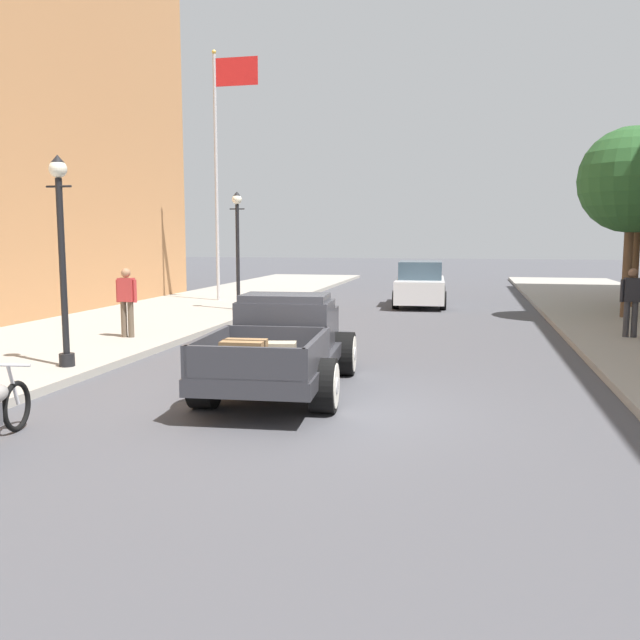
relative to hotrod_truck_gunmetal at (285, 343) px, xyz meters
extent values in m
plane|color=#47474C|center=(0.89, -1.33, -0.75)|extent=(140.00, 140.00, 0.00)
cube|color=#333338|center=(0.02, -0.24, -0.21)|extent=(2.10, 5.01, 0.24)
cube|color=#333338|center=(-0.01, 0.11, 0.31)|extent=(1.63, 1.21, 0.80)
cube|color=#333338|center=(0.00, 0.06, 0.77)|extent=(1.50, 1.03, 0.12)
cube|color=#3D4C5B|center=(-0.05, 0.67, 0.47)|extent=(1.33, 0.13, 0.44)
cube|color=#333338|center=(-0.10, 1.40, 0.17)|extent=(1.42, 1.59, 0.52)
cube|color=silver|center=(-0.15, 2.20, 0.15)|extent=(0.69, 0.15, 0.47)
cube|color=#333338|center=(0.12, -1.64, -0.07)|extent=(1.83, 2.21, 0.04)
cube|color=#333338|center=(-0.69, -1.70, 0.15)|extent=(0.23, 2.10, 0.44)
cube|color=#333338|center=(0.92, -1.58, 0.15)|extent=(0.23, 2.10, 0.44)
cube|color=#333338|center=(0.19, -2.65, 0.15)|extent=(1.62, 0.19, 0.44)
cube|color=#333338|center=(0.05, -0.63, 0.15)|extent=(1.62, 0.19, 0.44)
cylinder|color=black|center=(-0.97, 1.04, -0.35)|extent=(0.42, 0.82, 0.80)
cylinder|color=silver|center=(-1.16, 1.03, -0.35)|extent=(0.06, 0.66, 0.66)
cylinder|color=silver|center=(-1.17, 1.02, -0.35)|extent=(0.04, 0.24, 0.24)
cylinder|color=black|center=(0.82, 1.16, -0.35)|extent=(0.42, 0.82, 0.80)
cylinder|color=silver|center=(1.00, 1.18, -0.35)|extent=(0.06, 0.66, 0.66)
cylinder|color=silver|center=(1.01, 1.18, -0.35)|extent=(0.04, 0.24, 0.24)
cylinder|color=black|center=(-0.78, -1.65, -0.35)|extent=(0.42, 0.82, 0.80)
cylinder|color=silver|center=(-0.97, -1.66, -0.35)|extent=(0.06, 0.66, 0.66)
cylinder|color=silver|center=(-0.98, -1.66, -0.35)|extent=(0.04, 0.24, 0.24)
cylinder|color=black|center=(1.01, -1.52, -0.35)|extent=(0.42, 0.82, 0.80)
cylinder|color=silver|center=(1.19, -1.51, -0.35)|extent=(0.06, 0.66, 0.66)
cylinder|color=silver|center=(1.20, -1.51, -0.35)|extent=(0.04, 0.24, 0.24)
cube|color=olive|center=(-0.04, -2.00, 0.15)|extent=(0.63, 0.48, 0.40)
cube|color=#3D2D1E|center=(-0.04, -2.00, 0.15)|extent=(0.62, 0.09, 0.42)
cube|color=gray|center=(0.32, -1.33, 0.09)|extent=(0.49, 0.40, 0.28)
torus|color=black|center=(-2.73, -3.31, -0.42)|extent=(0.17, 0.67, 0.67)
cylinder|color=silver|center=(-2.72, -3.37, -0.12)|extent=(0.09, 0.26, 0.58)
cylinder|color=silver|center=(-2.70, -3.49, 0.16)|extent=(0.62, 0.13, 0.04)
cube|color=silver|center=(1.30, 14.05, -0.14)|extent=(1.93, 4.38, 0.80)
cube|color=#384C5B|center=(1.30, 13.90, 0.58)|extent=(1.62, 2.07, 0.64)
cylinder|color=black|center=(0.41, 15.30, -0.42)|extent=(0.25, 0.67, 0.66)
cylinder|color=black|center=(2.06, 15.38, -0.42)|extent=(0.25, 0.67, 0.66)
cylinder|color=black|center=(0.54, 12.72, -0.42)|extent=(0.25, 0.67, 0.66)
cylinder|color=black|center=(2.18, 12.80, -0.42)|extent=(0.25, 0.67, 0.66)
cylinder|color=brown|center=(-5.01, 3.67, -0.17)|extent=(0.14, 0.14, 0.86)
cylinder|color=brown|center=(-4.83, 3.67, -0.17)|extent=(0.14, 0.14, 0.86)
cube|color=#B23333|center=(-4.92, 3.67, 0.54)|extent=(0.36, 0.22, 0.56)
cylinder|color=#B23333|center=(-5.14, 3.67, 0.51)|extent=(0.09, 0.09, 0.54)
cylinder|color=#B23333|center=(-4.70, 3.67, 0.51)|extent=(0.09, 0.09, 0.54)
sphere|color=#9E7051|center=(-4.92, 3.67, 0.94)|extent=(0.22, 0.22, 0.22)
cylinder|color=#333338|center=(6.75, 6.29, -0.17)|extent=(0.14, 0.14, 0.86)
cylinder|color=#333338|center=(6.93, 6.29, -0.17)|extent=(0.14, 0.14, 0.86)
cube|color=#232328|center=(6.84, 6.29, 0.54)|extent=(0.36, 0.22, 0.56)
cylinder|color=#232328|center=(6.62, 6.29, 0.51)|extent=(0.09, 0.09, 0.54)
sphere|color=brown|center=(6.84, 6.29, 0.94)|extent=(0.22, 0.22, 0.22)
cylinder|color=black|center=(-4.23, 0.11, -0.48)|extent=(0.28, 0.28, 0.24)
cylinder|color=black|center=(-4.23, 0.11, 1.24)|extent=(0.12, 0.12, 3.20)
cylinder|color=black|center=(-4.23, 0.11, 2.69)|extent=(0.50, 0.04, 0.04)
sphere|color=silver|center=(-4.23, 0.11, 3.00)|extent=(0.32, 0.32, 0.32)
cone|color=black|center=(-4.23, 0.11, 3.18)|extent=(0.24, 0.24, 0.14)
cylinder|color=black|center=(-4.39, 10.09, -0.48)|extent=(0.28, 0.28, 0.24)
cylinder|color=black|center=(-4.39, 10.09, 1.24)|extent=(0.12, 0.12, 3.20)
cylinder|color=black|center=(-4.39, 10.09, 2.69)|extent=(0.50, 0.04, 0.04)
sphere|color=silver|center=(-4.39, 10.09, 3.00)|extent=(0.32, 0.32, 0.32)
cone|color=black|center=(-4.39, 10.09, 3.18)|extent=(0.24, 0.24, 0.14)
cylinder|color=#B2B2B7|center=(-6.25, 13.10, 3.90)|extent=(0.12, 0.12, 9.00)
sphere|color=gold|center=(-6.25, 13.10, 8.48)|extent=(0.16, 0.16, 0.16)
cube|color=red|center=(-5.39, 13.10, 7.75)|extent=(1.60, 0.03, 1.00)
cylinder|color=brown|center=(7.62, 10.58, 0.84)|extent=(0.26, 0.26, 2.89)
sphere|color=#285628|center=(7.62, 10.58, 3.44)|extent=(3.08, 3.08, 3.08)
cylinder|color=brown|center=(8.58, 13.88, 0.81)|extent=(0.26, 0.26, 2.82)
sphere|color=#285628|center=(8.58, 13.88, 3.11)|extent=(2.39, 2.39, 2.39)
camera|label=1|loc=(3.00, -10.78, 1.78)|focal=37.48mm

